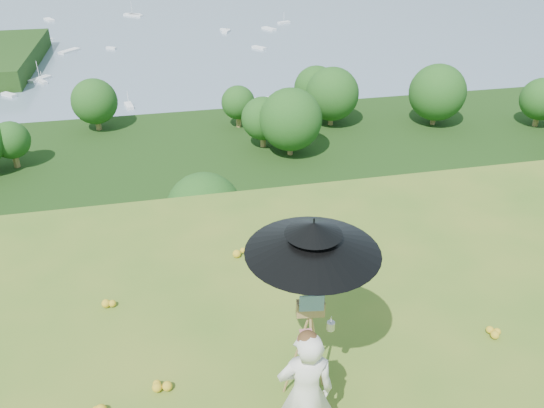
{
  "coord_description": "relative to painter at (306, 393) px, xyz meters",
  "views": [
    {
      "loc": [
        -3.12,
        -2.18,
        4.96
      ],
      "look_at": [
        -1.71,
        4.27,
        1.21
      ],
      "focal_mm": 35.0,
      "sensor_mm": 36.0,
      "label": 1
    }
  ],
  "objects": [
    {
      "name": "forest_slope",
      "position": [
        2.03,
        33.73,
        -29.77
      ],
      "size": [
        140.0,
        56.0,
        22.0
      ],
      "primitive_type": "cube",
      "color": "black",
      "rests_on": "bay_water"
    },
    {
      "name": "shoreline_tier",
      "position": [
        2.03,
        73.73,
        -36.77
      ],
      "size": [
        170.0,
        28.0,
        8.0
      ],
      "primitive_type": "cube",
      "color": "gray",
      "rests_on": "bay_water"
    },
    {
      "name": "bay_water",
      "position": [
        2.03,
        238.73,
        -34.77
      ],
      "size": [
        700.0,
        700.0,
        0.0
      ],
      "primitive_type": "plane",
      "color": "slate",
      "rests_on": "ground"
    },
    {
      "name": "slope_trees",
      "position": [
        2.03,
        33.73,
        -15.77
      ],
      "size": [
        110.0,
        50.0,
        6.0
      ],
      "primitive_type": null,
      "color": "#1C5218",
      "rests_on": "forest_slope"
    },
    {
      "name": "harbor_town",
      "position": [
        2.03,
        73.73,
        -30.27
      ],
      "size": [
        110.0,
        22.0,
        5.0
      ],
      "primitive_type": null,
      "color": "silver",
      "rests_on": "shoreline_tier"
    },
    {
      "name": "moored_boats",
      "position": [
        -10.47,
        159.73,
        -34.42
      ],
      "size": [
        140.0,
        140.0,
        0.7
      ],
      "primitive_type": null,
      "color": "white",
      "rests_on": "bay_water"
    },
    {
      "name": "painter",
      "position": [
        0.0,
        0.0,
        0.0
      ],
      "size": [
        0.61,
        0.44,
        1.55
      ],
      "primitive_type": "imported",
      "rotation": [
        0.0,
        0.0,
        3.02
      ],
      "color": "white",
      "rests_on": "ground"
    },
    {
      "name": "field_easel",
      "position": [
        0.2,
        0.58,
        -0.0
      ],
      "size": [
        0.67,
        0.67,
        1.54
      ],
      "primitive_type": null,
      "rotation": [
        0.0,
        0.0,
        -0.15
      ],
      "color": "olive",
      "rests_on": "ground"
    },
    {
      "name": "sun_umbrella",
      "position": [
        0.2,
        0.61,
        1.06
      ],
      "size": [
        1.52,
        1.52,
        1.12
      ],
      "primitive_type": null,
      "rotation": [
        0.0,
        0.0,
        -0.15
      ],
      "color": "black",
      "rests_on": "field_easel"
    },
    {
      "name": "painter_cap",
      "position": [
        0.0,
        0.0,
        0.73
      ],
      "size": [
        0.21,
        0.25,
        0.1
      ],
      "primitive_type": null,
      "rotation": [
        0.0,
        0.0,
        -0.06
      ],
      "color": "#C46C6F",
      "rests_on": "painter"
    }
  ]
}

